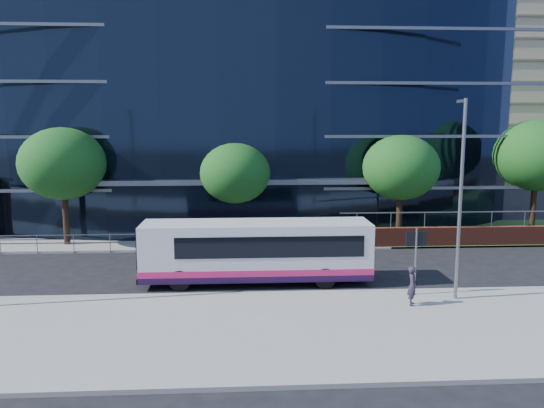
{
  "coord_description": "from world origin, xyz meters",
  "views": [
    {
      "loc": [
        -2.65,
        -22.43,
        7.19
      ],
      "look_at": [
        -0.86,
        8.0,
        2.54
      ],
      "focal_mm": 35.0,
      "sensor_mm": 36.0,
      "label": 1
    }
  ],
  "objects": [
    {
      "name": "far_forecourt",
      "position": [
        -6.0,
        11.0,
        0.05
      ],
      "size": [
        50.0,
        8.0,
        0.1
      ],
      "primitive_type": "cube",
      "color": "gray",
      "rests_on": "ground"
    },
    {
      "name": "tree_far_d",
      "position": [
        16.0,
        10.0,
        5.19
      ],
      "size": [
        5.28,
        5.28,
        7.44
      ],
      "color": "black",
      "rests_on": "ground"
    },
    {
      "name": "pedestrian",
      "position": [
        3.99,
        -2.85,
        0.92
      ],
      "size": [
        0.52,
        0.65,
        1.55
      ],
      "primitive_type": "imported",
      "rotation": [
        0.0,
        0.0,
        1.28
      ],
      "color": "#2A2132",
      "rests_on": "pavement_near"
    },
    {
      "name": "tree_far_c",
      "position": [
        7.0,
        9.0,
        4.54
      ],
      "size": [
        4.62,
        4.62,
        6.51
      ],
      "color": "black",
      "rests_on": "ground"
    },
    {
      "name": "streetlight_east",
      "position": [
        6.0,
        -2.17,
        4.44
      ],
      "size": [
        0.15,
        0.77,
        8.0
      ],
      "color": "slate",
      "rests_on": "pavement_near"
    },
    {
      "name": "guard_railings",
      "position": [
        -8.0,
        7.0,
        0.82
      ],
      "size": [
        24.0,
        0.05,
        1.1
      ],
      "color": "slate",
      "rests_on": "ground"
    },
    {
      "name": "yellow_line_outer",
      "position": [
        0.0,
        -0.8,
        0.01
      ],
      "size": [
        80.0,
        0.08,
        0.01
      ],
      "primitive_type": "cube",
      "color": "gold",
      "rests_on": "ground"
    },
    {
      "name": "yellow_line_inner",
      "position": [
        0.0,
        -0.65,
        0.01
      ],
      "size": [
        80.0,
        0.08,
        0.01
      ],
      "primitive_type": "cube",
      "color": "gold",
      "rests_on": "ground"
    },
    {
      "name": "ground",
      "position": [
        0.0,
        0.0,
        0.0
      ],
      "size": [
        200.0,
        200.0,
        0.0
      ],
      "primitive_type": "plane",
      "color": "black",
      "rests_on": "ground"
    },
    {
      "name": "tree_far_a",
      "position": [
        -13.0,
        9.0,
        4.86
      ],
      "size": [
        4.95,
        4.95,
        6.98
      ],
      "color": "black",
      "rests_on": "ground"
    },
    {
      "name": "tree_dist_e",
      "position": [
        24.0,
        40.0,
        4.54
      ],
      "size": [
        4.62,
        4.62,
        6.51
      ],
      "color": "black",
      "rests_on": "ground"
    },
    {
      "name": "apartment_block",
      "position": [
        32.0,
        57.21,
        11.11
      ],
      "size": [
        60.0,
        42.0,
        30.0
      ],
      "color": "#2D511E",
      "rests_on": "ground"
    },
    {
      "name": "tree_far_b",
      "position": [
        -3.0,
        9.5,
        4.21
      ],
      "size": [
        4.29,
        4.29,
        6.05
      ],
      "color": "black",
      "rests_on": "ground"
    },
    {
      "name": "kerb",
      "position": [
        0.0,
        -1.0,
        0.08
      ],
      "size": [
        80.0,
        0.25,
        0.16
      ],
      "primitive_type": "cube",
      "color": "gray",
      "rests_on": "ground"
    },
    {
      "name": "pavement_near",
      "position": [
        0.0,
        -5.0,
        0.07
      ],
      "size": [
        80.0,
        8.0,
        0.15
      ],
      "primitive_type": "cube",
      "color": "gray",
      "rests_on": "ground"
    },
    {
      "name": "street_sign",
      "position": [
        4.5,
        -1.59,
        2.15
      ],
      "size": [
        0.85,
        0.09,
        2.8
      ],
      "color": "slate",
      "rests_on": "pavement_near"
    },
    {
      "name": "city_bus",
      "position": [
        -1.89,
        0.94,
        1.48
      ],
      "size": [
        10.35,
        2.4,
        2.79
      ],
      "rotation": [
        0.0,
        0.0,
        -0.0
      ],
      "color": "silver",
      "rests_on": "ground"
    },
    {
      "name": "glass_office",
      "position": [
        -4.0,
        20.85,
        8.0
      ],
      "size": [
        44.0,
        23.1,
        16.0
      ],
      "color": "black",
      "rests_on": "ground"
    }
  ]
}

